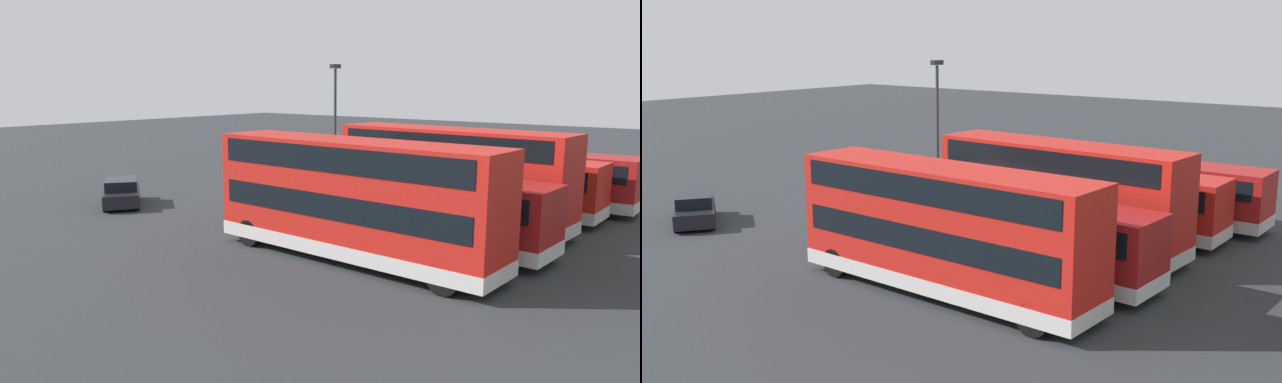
{
  "view_description": "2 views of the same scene",
  "coord_description": "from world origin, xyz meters",
  "views": [
    {
      "loc": [
        24.86,
        22.9,
        6.63
      ],
      "look_at": [
        2.74,
        4.89,
        1.37
      ],
      "focal_mm": 33.4,
      "sensor_mm": 36.0,
      "label": 1
    },
    {
      "loc": [
        26.32,
        25.62,
        8.97
      ],
      "look_at": [
        -1.29,
        4.3,
        1.45
      ],
      "focal_mm": 41.18,
      "sensor_mm": 36.0,
      "label": 2
    }
  ],
  "objects": [
    {
      "name": "bus_double_decker_third",
      "position": [
        0.1,
        10.52,
        2.45
      ],
      "size": [
        3.13,
        11.16,
        4.55
      ],
      "color": "red",
      "rests_on": "ground"
    },
    {
      "name": "bus_single_deck_fourth",
      "position": [
        3.71,
        10.48,
        1.62
      ],
      "size": [
        2.97,
        12.05,
        2.95
      ],
      "color": "#A51919",
      "rests_on": "ground"
    },
    {
      "name": "ground_plane",
      "position": [
        0.0,
        0.0,
        0.0
      ],
      "size": [
        140.0,
        140.0,
        0.0
      ],
      "primitive_type": "plane",
      "color": "#2D3033"
    },
    {
      "name": "car_hatchback_silver",
      "position": [
        6.97,
        -5.63,
        0.7
      ],
      "size": [
        3.88,
        4.53,
        1.43
      ],
      "color": "black",
      "rests_on": "ground"
    },
    {
      "name": "bus_single_deck_near_end",
      "position": [
        -7.07,
        11.16,
        1.62
      ],
      "size": [
        2.65,
        11.84,
        2.95
      ],
      "color": "#A51919",
      "rests_on": "ground"
    },
    {
      "name": "bus_double_decker_fifth",
      "position": [
        7.33,
        10.2,
        2.45
      ],
      "size": [
        2.89,
        11.85,
        4.55
      ],
      "color": "red",
      "rests_on": "ground"
    },
    {
      "name": "car_small_green",
      "position": [
        -6.6,
        0.34,
        0.7
      ],
      "size": [
        3.09,
        4.35,
        1.43
      ],
      "color": "black",
      "rests_on": "ground"
    },
    {
      "name": "bus_single_deck_second",
      "position": [
        -3.85,
        10.59,
        1.62
      ],
      "size": [
        2.65,
        11.23,
        2.95
      ],
      "color": "red",
      "rests_on": "ground"
    },
    {
      "name": "lamp_post_tall",
      "position": [
        -3.02,
        1.35,
        4.5
      ],
      "size": [
        0.7,
        0.3,
        7.65
      ],
      "color": "#38383D",
      "rests_on": "ground"
    }
  ]
}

